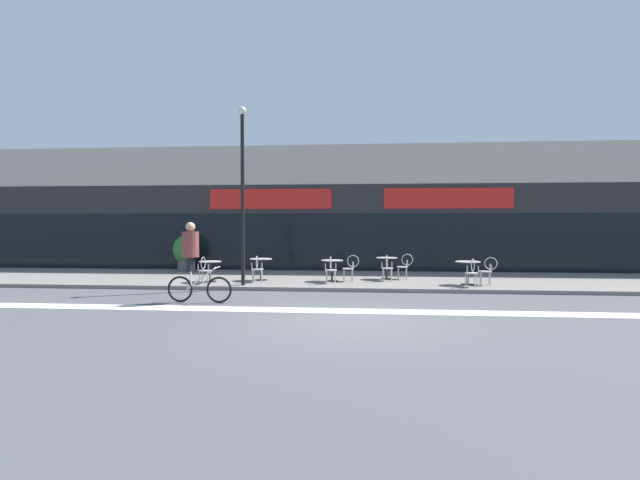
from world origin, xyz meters
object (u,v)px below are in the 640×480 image
at_px(bistro_table_0, 210,267).
at_px(cafe_chair_1_near, 257,267).
at_px(bistro_table_4, 468,268).
at_px(planter_pot, 185,252).
at_px(cafe_chair_2_side, 350,266).
at_px(cafe_chair_0_near, 204,268).
at_px(cafe_chair_4_near, 472,271).
at_px(bistro_table_2, 332,266).
at_px(bistro_table_3, 387,264).
at_px(cyclist_0, 193,256).
at_px(cafe_chair_4_side, 488,269).
at_px(cafe_chair_3_near, 387,266).
at_px(lamp_post, 243,184).
at_px(cafe_chair_3_side, 404,265).
at_px(bistro_table_1, 261,265).
at_px(cafe_chair_2_near, 331,268).

xyz_separation_m(bistro_table_0, cafe_chair_1_near, (1.61, 0.00, 0.01)).
height_order(bistro_table_4, planter_pot, planter_pot).
bearing_deg(cafe_chair_2_side, cafe_chair_0_near, 9.61).
height_order(bistro_table_0, cafe_chair_4_near, cafe_chair_4_near).
xyz_separation_m(bistro_table_0, planter_pot, (-2.17, 3.44, 0.30)).
bearing_deg(bistro_table_4, bistro_table_2, 172.80).
height_order(bistro_table_2, bistro_table_3, bistro_table_3).
bearing_deg(cyclist_0, cafe_chair_0_near, 104.87).
distance_m(cafe_chair_1_near, cafe_chair_4_side, 7.53).
distance_m(bistro_table_2, cyclist_0, 5.38).
bearing_deg(cafe_chair_3_near, cyclist_0, 137.21).
height_order(planter_pot, lamp_post, lamp_post).
xyz_separation_m(cafe_chair_0_near, cafe_chair_4_side, (9.15, 0.64, 0.00)).
xyz_separation_m(bistro_table_2, lamp_post, (-2.77, -1.33, 2.73)).
bearing_deg(planter_pot, cafe_chair_0_near, -61.93).
relative_size(cafe_chair_3_side, cafe_chair_4_near, 1.00).
bearing_deg(cyclist_0, cafe_chair_3_near, 41.15).
relative_size(bistro_table_4, cafe_chair_1_near, 0.88).
distance_m(bistro_table_4, cafe_chair_4_side, 0.63).
height_order(bistro_table_3, cafe_chair_4_near, cafe_chair_4_near).
distance_m(cafe_chair_2_side, lamp_post, 4.56).
xyz_separation_m(bistro_table_1, cafe_chair_4_side, (7.54, -0.62, -0.03)).
bearing_deg(cafe_chair_4_side, bistro_table_2, -0.47).
xyz_separation_m(bistro_table_4, cafe_chair_0_near, (-8.52, -0.65, -0.03)).
distance_m(cafe_chair_2_near, cyclist_0, 4.92).
bearing_deg(bistro_table_3, cafe_chair_2_side, -146.42).
xyz_separation_m(bistro_table_3, bistro_table_4, (2.54, -1.41, -0.00)).
xyz_separation_m(bistro_table_1, bistro_table_4, (6.92, -0.61, 0.00)).
distance_m(cafe_chair_4_side, lamp_post, 8.33).
bearing_deg(cafe_chair_4_near, bistro_table_4, -1.53).
height_order(bistro_table_2, lamp_post, lamp_post).
distance_m(cafe_chair_3_side, lamp_post, 6.34).
bearing_deg(planter_pot, bistro_table_0, -57.75).
height_order(bistro_table_4, cafe_chair_0_near, cafe_chair_0_near).
bearing_deg(cafe_chair_2_near, cafe_chair_4_near, -97.97).
height_order(bistro_table_1, cafe_chair_3_side, cafe_chair_3_side).
distance_m(bistro_table_1, bistro_table_3, 4.45).
distance_m(cafe_chair_2_near, cafe_chair_2_side, 0.89).
height_order(bistro_table_1, cafe_chair_0_near, cafe_chair_0_near).
bearing_deg(cafe_chair_1_near, bistro_table_4, -95.70).
height_order(bistro_table_3, lamp_post, lamp_post).
distance_m(bistro_table_2, cafe_chair_1_near, 2.54).
distance_m(bistro_table_0, cyclist_0, 3.62).
bearing_deg(cyclist_0, bistro_table_3, 44.92).
xyz_separation_m(bistro_table_3, cafe_chair_2_side, (-1.27, -0.84, -0.04)).
height_order(bistro_table_1, cafe_chair_2_near, cafe_chair_2_near).
height_order(bistro_table_1, cafe_chair_1_near, cafe_chair_1_near).
distance_m(cafe_chair_3_side, cyclist_0, 7.76).
bearing_deg(cafe_chair_3_near, cafe_chair_3_side, -37.37).
xyz_separation_m(cafe_chair_3_side, cyclist_0, (-5.96, -4.94, 0.60)).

